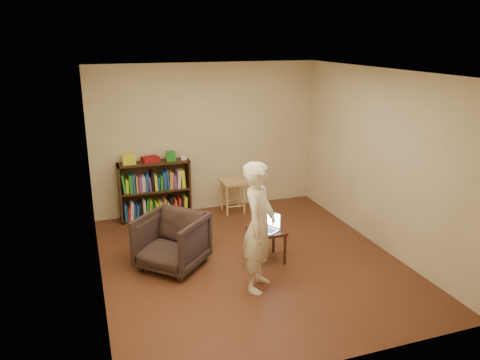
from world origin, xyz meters
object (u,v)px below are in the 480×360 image
object	(u,v)px
armchair	(172,241)
laptop	(268,225)
side_table	(266,235)
stool	(233,187)
bookshelf	(155,193)
person	(259,227)

from	to	relation	value
armchair	laptop	world-z (taller)	armchair
side_table	armchair	bearing A→B (deg)	169.43
stool	laptop	world-z (taller)	laptop
bookshelf	stool	size ratio (longest dim) A/B	2.05
bookshelf	armchair	size ratio (longest dim) A/B	1.46
armchair	side_table	xyz separation A→B (m)	(1.28, -0.24, 0.02)
bookshelf	armchair	bearing A→B (deg)	-92.52
stool	armchair	distance (m)	2.22
armchair	bookshelf	bearing A→B (deg)	131.88
stool	laptop	xyz separation A→B (m)	(-0.13, -1.94, 0.06)
laptop	person	size ratio (longest dim) A/B	0.25
person	stool	bearing A→B (deg)	24.95
side_table	stool	bearing A→B (deg)	85.53
side_table	bookshelf	bearing A→B (deg)	119.30
armchair	person	bearing A→B (deg)	-0.06
stool	laptop	bearing A→B (deg)	-93.83
stool	side_table	xyz separation A→B (m)	(-0.15, -1.94, -0.08)
laptop	person	distance (m)	0.81
side_table	person	bearing A→B (deg)	-119.46
bookshelf	stool	world-z (taller)	bookshelf
stool	side_table	distance (m)	1.94
bookshelf	laptop	size ratio (longest dim) A/B	2.94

